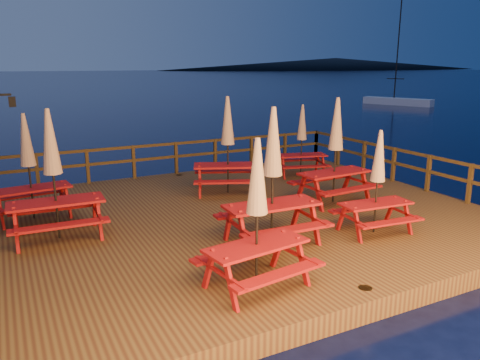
{
  "coord_description": "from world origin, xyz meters",
  "views": [
    {
      "loc": [
        -5.2,
        -10.07,
        4.11
      ],
      "look_at": [
        0.28,
        0.6,
        1.09
      ],
      "focal_mm": 35.0,
      "sensor_mm": 36.0,
      "label": 1
    }
  ],
  "objects_px": {
    "picnic_table_0": "(335,149)",
    "picnic_table_1": "(29,165)",
    "sailboat": "(397,102)",
    "picnic_table_2": "(228,144)"
  },
  "relations": [
    {
      "from": "picnic_table_0",
      "to": "picnic_table_1",
      "type": "height_order",
      "value": "picnic_table_0"
    },
    {
      "from": "sailboat",
      "to": "picnic_table_0",
      "type": "xyz_separation_m",
      "value": [
        -27.61,
        -25.0,
        1.53
      ]
    },
    {
      "from": "sailboat",
      "to": "picnic_table_0",
      "type": "bearing_deg",
      "value": -159.08
    },
    {
      "from": "picnic_table_0",
      "to": "picnic_table_2",
      "type": "distance_m",
      "value": 3.05
    },
    {
      "from": "sailboat",
      "to": "picnic_table_2",
      "type": "height_order",
      "value": "sailboat"
    },
    {
      "from": "picnic_table_1",
      "to": "picnic_table_2",
      "type": "relative_size",
      "value": 0.92
    },
    {
      "from": "picnic_table_1",
      "to": "picnic_table_2",
      "type": "bearing_deg",
      "value": -7.82
    },
    {
      "from": "picnic_table_0",
      "to": "picnic_table_1",
      "type": "distance_m",
      "value": 7.74
    },
    {
      "from": "picnic_table_1",
      "to": "sailboat",
      "type": "bearing_deg",
      "value": 25.95
    },
    {
      "from": "sailboat",
      "to": "picnic_table_1",
      "type": "xyz_separation_m",
      "value": [
        -35.02,
        -22.77,
        1.39
      ]
    }
  ]
}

